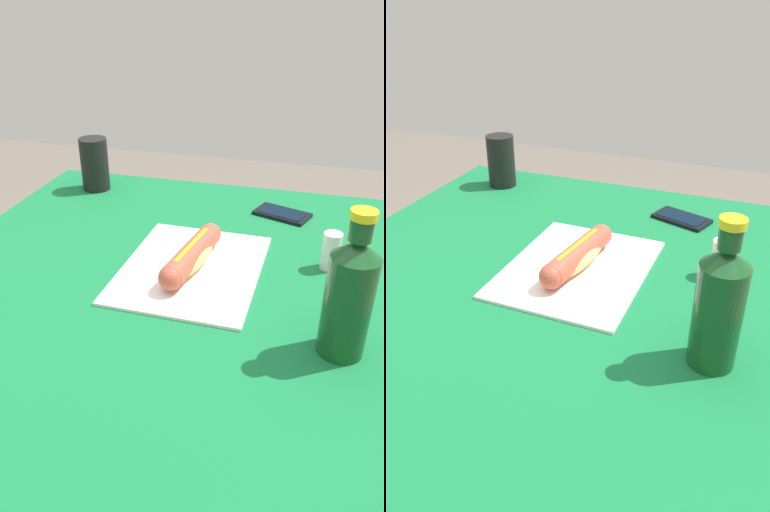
{
  "view_description": "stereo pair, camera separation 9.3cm",
  "coord_description": "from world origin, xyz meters",
  "views": [
    {
      "loc": [
        -0.73,
        -0.25,
        1.22
      ],
      "look_at": [
        0.05,
        -0.04,
        0.77
      ],
      "focal_mm": 34.25,
      "sensor_mm": 36.0,
      "label": 1
    },
    {
      "loc": [
        -0.7,
        -0.34,
        1.22
      ],
      "look_at": [
        0.05,
        -0.04,
        0.77
      ],
      "focal_mm": 34.25,
      "sensor_mm": 36.0,
      "label": 2
    }
  ],
  "objects": [
    {
      "name": "dining_table",
      "position": [
        0.0,
        0.0,
        0.6
      ],
      "size": [
        1.04,
        0.94,
        0.74
      ],
      "color": "brown",
      "rests_on": "ground"
    },
    {
      "name": "paper_wrapper",
      "position": [
        0.05,
        -0.04,
        0.74
      ],
      "size": [
        0.34,
        0.27,
        0.01
      ],
      "primitive_type": "cube",
      "rotation": [
        0.0,
        0.0,
        -0.02
      ],
      "color": "white",
      "rests_on": "dining_table"
    },
    {
      "name": "hot_dog",
      "position": [
        0.05,
        -0.04,
        0.77
      ],
      "size": [
        0.23,
        0.08,
        0.05
      ],
      "color": "#DBB26B",
      "rests_on": "paper_wrapper"
    },
    {
      "name": "cell_phone",
      "position": [
        0.35,
        -0.18,
        0.74
      ],
      "size": [
        0.11,
        0.14,
        0.01
      ],
      "color": "black",
      "rests_on": "dining_table"
    },
    {
      "name": "soda_bottle",
      "position": [
        -0.12,
        -0.31,
        0.84
      ],
      "size": [
        0.07,
        0.07,
        0.23
      ],
      "color": "#14471E",
      "rests_on": "dining_table"
    },
    {
      "name": "drinking_cup",
      "position": [
        0.4,
        0.32,
        0.81
      ],
      "size": [
        0.07,
        0.07,
        0.14
      ],
      "primitive_type": "cylinder",
      "color": "black",
      "rests_on": "dining_table"
    },
    {
      "name": "salt_shaker",
      "position": [
        0.13,
        -0.29,
        0.77
      ],
      "size": [
        0.04,
        0.04,
        0.07
      ],
      "primitive_type": "cylinder",
      "color": "silver",
      "rests_on": "dining_table"
    }
  ]
}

